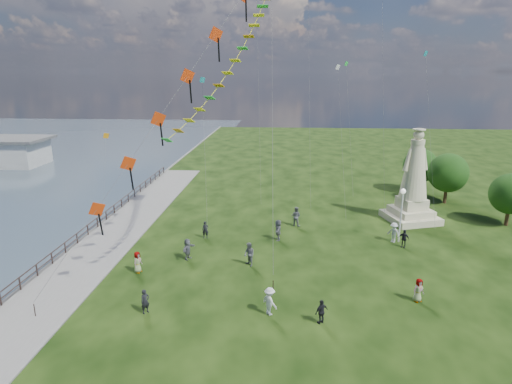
# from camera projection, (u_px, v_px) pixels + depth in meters

# --- Properties ---
(waterfront) EXTENTS (200.00, 200.00, 1.51)m
(waterfront) POSITION_uv_depth(u_px,v_px,m) (85.00, 250.00, 35.17)
(waterfront) COLOR #35414F
(waterfront) RESTS_ON ground
(statue) EXTENTS (5.53, 5.53, 8.99)m
(statue) POSITION_uv_depth(u_px,v_px,m) (413.00, 187.00, 41.12)
(statue) COLOR beige
(statue) RESTS_ON ground
(lamppost) EXTENTS (0.44, 0.44, 4.72)m
(lamppost) POSITION_uv_depth(u_px,v_px,m) (402.00, 204.00, 35.90)
(lamppost) COLOR silver
(lamppost) RESTS_ON ground
(tree_row) EXTENTS (8.94, 15.26, 5.60)m
(tree_row) POSITION_uv_depth(u_px,v_px,m) (453.00, 175.00, 46.16)
(tree_row) COLOR #382314
(tree_row) RESTS_ON ground
(person_0) EXTENTS (0.65, 0.66, 1.53)m
(person_0) POSITION_uv_depth(u_px,v_px,m) (145.00, 301.00, 25.75)
(person_0) COLOR black
(person_0) RESTS_ON ground
(person_1) EXTENTS (0.97, 1.04, 1.83)m
(person_1) POSITION_uv_depth(u_px,v_px,m) (249.00, 254.00, 32.00)
(person_1) COLOR #595960
(person_1) RESTS_ON ground
(person_2) EXTENTS (1.21, 1.22, 1.75)m
(person_2) POSITION_uv_depth(u_px,v_px,m) (270.00, 301.00, 25.55)
(person_2) COLOR silver
(person_2) RESTS_ON ground
(person_3) EXTENTS (0.98, 0.90, 1.51)m
(person_3) POSITION_uv_depth(u_px,v_px,m) (321.00, 312.00, 24.67)
(person_3) COLOR black
(person_3) RESTS_ON ground
(person_4) EXTENTS (0.89, 0.75, 1.55)m
(person_4) POSITION_uv_depth(u_px,v_px,m) (418.00, 290.00, 27.05)
(person_4) COLOR #595960
(person_4) RESTS_ON ground
(person_5) EXTENTS (1.15, 1.70, 1.69)m
(person_5) POSITION_uv_depth(u_px,v_px,m) (188.00, 249.00, 33.16)
(person_5) COLOR #595960
(person_5) RESTS_ON ground
(person_6) EXTENTS (0.61, 0.45, 1.52)m
(person_6) POSITION_uv_depth(u_px,v_px,m) (205.00, 230.00, 37.39)
(person_6) COLOR black
(person_6) RESTS_ON ground
(person_7) EXTENTS (1.05, 0.87, 1.86)m
(person_7) POSITION_uv_depth(u_px,v_px,m) (296.00, 216.00, 40.37)
(person_7) COLOR #595960
(person_7) RESTS_ON ground
(person_8) EXTENTS (1.19, 1.21, 1.73)m
(person_8) POSITION_uv_depth(u_px,v_px,m) (394.00, 233.00, 36.48)
(person_8) COLOR silver
(person_8) RESTS_ON ground
(person_9) EXTENTS (1.01, 0.88, 1.54)m
(person_9) POSITION_uv_depth(u_px,v_px,m) (404.00, 239.00, 35.42)
(person_9) COLOR black
(person_9) RESTS_ON ground
(person_10) EXTENTS (0.69, 0.89, 1.60)m
(person_10) POSITION_uv_depth(u_px,v_px,m) (138.00, 262.00, 30.98)
(person_10) COLOR #595960
(person_10) RESTS_ON ground
(person_11) EXTENTS (0.82, 1.74, 1.84)m
(person_11) POSITION_uv_depth(u_px,v_px,m) (278.00, 230.00, 36.95)
(person_11) COLOR #595960
(person_11) RESTS_ON ground
(red_kite_train) EXTENTS (12.13, 9.35, 19.52)m
(red_kite_train) POSITION_uv_depth(u_px,v_px,m) (170.00, 104.00, 27.02)
(red_kite_train) COLOR black
(red_kite_train) RESTS_ON ground
(small_kites) EXTENTS (31.28, 19.65, 28.39)m
(small_kites) POSITION_uv_depth(u_px,v_px,m) (302.00, 65.00, 43.17)
(small_kites) COLOR teal
(small_kites) RESTS_ON ground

